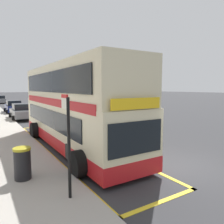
{
  "coord_description": "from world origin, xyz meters",
  "views": [
    {
      "loc": [
        -6.67,
        -5.9,
        3.22
      ],
      "look_at": [
        -0.23,
        4.47,
        1.82
      ],
      "focal_mm": 34.13,
      "sensor_mm": 36.0,
      "label": 1
    }
  ],
  "objects_px": {
    "parked_car_grey_far": "(1,99)",
    "double_decker_bus": "(72,109)",
    "bus_stop_sign": "(68,139)",
    "litter_bin": "(22,163)",
    "parked_car_grey_kerbside": "(21,112)",
    "parked_car_navy_behind": "(14,107)"
  },
  "relations": [
    {
      "from": "double_decker_bus",
      "to": "parked_car_grey_far",
      "type": "bearing_deg",
      "value": 90.89
    },
    {
      "from": "parked_car_navy_behind",
      "to": "litter_bin",
      "type": "xyz_separation_m",
      "value": [
        -2.49,
        -21.94,
        -0.11
      ]
    },
    {
      "from": "double_decker_bus",
      "to": "parked_car_navy_behind",
      "type": "bearing_deg",
      "value": 91.99
    },
    {
      "from": "parked_car_navy_behind",
      "to": "parked_car_grey_kerbside",
      "type": "xyz_separation_m",
      "value": [
        -0.06,
        -6.28,
        0.0
      ]
    },
    {
      "from": "parked_car_navy_behind",
      "to": "double_decker_bus",
      "type": "bearing_deg",
      "value": -87.07
    },
    {
      "from": "bus_stop_sign",
      "to": "parked_car_grey_kerbside",
      "type": "relative_size",
      "value": 0.69
    },
    {
      "from": "double_decker_bus",
      "to": "bus_stop_sign",
      "type": "bearing_deg",
      "value": -112.36
    },
    {
      "from": "bus_stop_sign",
      "to": "parked_car_grey_kerbside",
      "type": "height_order",
      "value": "bus_stop_sign"
    },
    {
      "from": "bus_stop_sign",
      "to": "parked_car_navy_behind",
      "type": "xyz_separation_m",
      "value": [
        1.57,
        23.88,
        -1.02
      ]
    },
    {
      "from": "parked_car_grey_far",
      "to": "double_decker_bus",
      "type": "bearing_deg",
      "value": -88.22
    },
    {
      "from": "bus_stop_sign",
      "to": "parked_car_grey_kerbside",
      "type": "bearing_deg",
      "value": 85.1
    },
    {
      "from": "double_decker_bus",
      "to": "parked_car_grey_far",
      "type": "distance_m",
      "value": 38.79
    },
    {
      "from": "parked_car_grey_kerbside",
      "to": "litter_bin",
      "type": "height_order",
      "value": "parked_car_grey_kerbside"
    },
    {
      "from": "parked_car_navy_behind",
      "to": "litter_bin",
      "type": "height_order",
      "value": "parked_car_navy_behind"
    },
    {
      "from": "parked_car_navy_behind",
      "to": "parked_car_grey_far",
      "type": "bearing_deg",
      "value": 90.83
    },
    {
      "from": "double_decker_bus",
      "to": "parked_car_navy_behind",
      "type": "distance_m",
      "value": 18.54
    },
    {
      "from": "parked_car_grey_far",
      "to": "parked_car_navy_behind",
      "type": "xyz_separation_m",
      "value": [
        -0.04,
        -20.27,
        0.0
      ]
    },
    {
      "from": "bus_stop_sign",
      "to": "parked_car_grey_kerbside",
      "type": "distance_m",
      "value": 17.69
    },
    {
      "from": "parked_car_navy_behind",
      "to": "parked_car_grey_kerbside",
      "type": "height_order",
      "value": "same"
    },
    {
      "from": "bus_stop_sign",
      "to": "parked_car_grey_far",
      "type": "relative_size",
      "value": 0.69
    },
    {
      "from": "bus_stop_sign",
      "to": "litter_bin",
      "type": "bearing_deg",
      "value": 115.19
    },
    {
      "from": "double_decker_bus",
      "to": "bus_stop_sign",
      "type": "distance_m",
      "value": 5.83
    }
  ]
}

